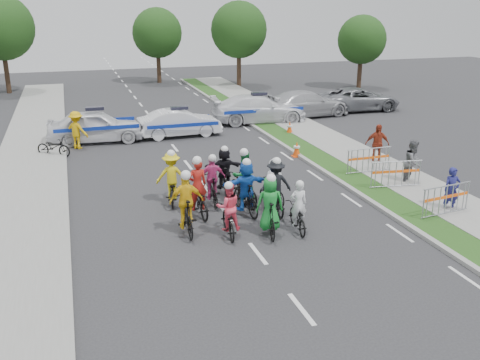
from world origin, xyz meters
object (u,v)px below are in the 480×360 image
object	(u,v)px
rider_5	(246,191)
tree_3	(0,27)
cone_1	(290,128)
rider_11	(224,173)
police_car_0	(96,126)
barrier_0	(446,201)
tree_1	(239,30)
rider_10	(172,182)
barrier_2	(369,161)
rider_9	(212,185)
police_car_1	(180,123)
civilian_suv	(359,99)
spectator_1	(413,162)
rider_0	(298,214)
rider_4	(275,191)
marshal_hiviz	(77,130)
rider_8	(243,183)
spectator_2	(377,144)
tree_4	(157,33)
rider_2	(228,215)
rider_7	(274,186)
police_car_2	(259,109)
rider_6	(197,195)
parked_bike	(54,147)
rider_3	(186,209)
barrier_1	(396,175)
rider_1	(269,211)
spectator_0	(452,190)
tree_2	(362,40)
civilian_sedan	(306,104)

from	to	relation	value
rider_5	tree_3	bearing A→B (deg)	-79.14
cone_1	rider_11	bearing A→B (deg)	-127.20
police_car_0	barrier_0	distance (m)	17.10
tree_1	tree_3	bearing A→B (deg)	173.66
tree_1	police_car_0	bearing A→B (deg)	-128.63
police_car_0	rider_10	bearing A→B (deg)	-164.05
barrier_0	barrier_2	size ratio (longest dim) A/B	1.00
rider_9	rider_10	world-z (taller)	rider_10
rider_10	police_car_1	distance (m)	9.82
civilian_suv	spectator_1	distance (m)	14.78
rider_0	tree_1	bearing A→B (deg)	-96.61
rider_4	barrier_2	distance (m)	5.74
marshal_hiviz	rider_8	bearing A→B (deg)	158.46
spectator_2	tree_4	distance (m)	27.93
spectator_1	tree_1	world-z (taller)	tree_1
police_car_1	spectator_2	distance (m)	10.38
rider_2	spectator_1	world-z (taller)	spectator_1
marshal_hiviz	tree_3	distance (m)	19.65
rider_2	cone_1	xyz separation A→B (m)	(6.81, 11.41, -0.31)
barrier_0	tree_1	distance (m)	29.72
rider_5	tree_4	distance (m)	31.34
rider_7	cone_1	size ratio (longest dim) A/B	2.41
rider_0	police_car_2	xyz separation A→B (m)	(4.10, 14.98, 0.25)
civilian_suv	rider_8	bearing A→B (deg)	140.95
rider_6	parked_bike	size ratio (longest dim) A/B	1.21
rider_6	police_car_0	world-z (taller)	rider_6
police_car_0	rider_11	bearing A→B (deg)	-152.00
rider_3	barrier_2	xyz separation A→B (m)	(8.28, 3.42, -0.21)
marshal_hiviz	barrier_0	world-z (taller)	marshal_hiviz
rider_4	police_car_0	distance (m)	12.65
police_car_0	cone_1	distance (m)	9.99
rider_0	barrier_1	xyz separation A→B (m)	(5.00, 2.34, 0.01)
police_car_1	parked_bike	distance (m)	6.59
tree_3	tree_1	bearing A→B (deg)	-6.34
rider_1	spectator_0	distance (m)	6.43
spectator_2	parked_bike	xyz separation A→B (m)	(-13.36, 5.53, -0.44)
barrier_1	barrier_0	bearing A→B (deg)	-90.00
rider_0	police_car_1	distance (m)	13.14
spectator_2	rider_10	bearing A→B (deg)	-147.22
police_car_2	barrier_1	distance (m)	12.67
rider_1	police_car_1	bearing A→B (deg)	-79.20
rider_7	rider_8	bearing A→B (deg)	-29.19
civilian_suv	tree_4	xyz separation A→B (m)	(-10.20, 16.39, 3.45)
marshal_hiviz	tree_2	world-z (taller)	tree_2
spectator_1	tree_4	bearing A→B (deg)	64.78
tree_4	civilian_sedan	bearing A→B (deg)	-70.14
spectator_2	rider_7	bearing A→B (deg)	-131.51
rider_11	rider_5	bearing A→B (deg)	99.38
barrier_1	barrier_2	bearing A→B (deg)	90.00
rider_1	barrier_1	bearing A→B (deg)	-147.82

